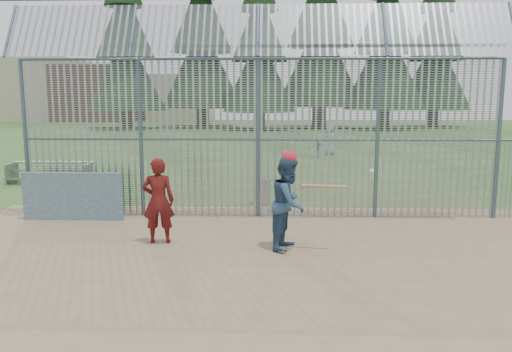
{
  "coord_description": "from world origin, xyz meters",
  "views": [
    {
      "loc": [
        0.39,
        -9.11,
        3.06
      ],
      "look_at": [
        0.0,
        2.0,
        1.3
      ],
      "focal_mm": 35.0,
      "sensor_mm": 36.0,
      "label": 1
    }
  ],
  "objects_px": {
    "onlooker": "(158,201)",
    "trash_can": "(262,191)",
    "bleacher": "(50,172)",
    "dugout_wall": "(73,196)",
    "batter": "(289,203)"
  },
  "relations": [
    {
      "from": "onlooker",
      "to": "trash_can",
      "type": "height_order",
      "value": "onlooker"
    },
    {
      "from": "onlooker",
      "to": "trash_can",
      "type": "xyz_separation_m",
      "value": [
        2.07,
        4.01,
        -0.54
      ]
    },
    {
      "from": "onlooker",
      "to": "trash_can",
      "type": "distance_m",
      "value": 4.55
    },
    {
      "from": "onlooker",
      "to": "bleacher",
      "type": "height_order",
      "value": "onlooker"
    },
    {
      "from": "trash_can",
      "to": "bleacher",
      "type": "relative_size",
      "value": 0.27
    },
    {
      "from": "onlooker",
      "to": "bleacher",
      "type": "distance_m",
      "value": 9.3
    },
    {
      "from": "dugout_wall",
      "to": "bleacher",
      "type": "bearing_deg",
      "value": 119.23
    },
    {
      "from": "batter",
      "to": "trash_can",
      "type": "xyz_separation_m",
      "value": [
        -0.64,
        4.3,
        -0.57
      ]
    },
    {
      "from": "batter",
      "to": "onlooker",
      "type": "distance_m",
      "value": 2.73
    },
    {
      "from": "onlooker",
      "to": "batter",
      "type": "bearing_deg",
      "value": 165.41
    },
    {
      "from": "bleacher",
      "to": "dugout_wall",
      "type": "bearing_deg",
      "value": -60.77
    },
    {
      "from": "trash_can",
      "to": "bleacher",
      "type": "xyz_separation_m",
      "value": [
        -7.73,
        3.35,
        0.03
      ]
    },
    {
      "from": "onlooker",
      "to": "bleacher",
      "type": "relative_size",
      "value": 0.6
    },
    {
      "from": "onlooker",
      "to": "dugout_wall",
      "type": "bearing_deg",
      "value": -44.51
    },
    {
      "from": "dugout_wall",
      "to": "batter",
      "type": "bearing_deg",
      "value": -22.29
    }
  ]
}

